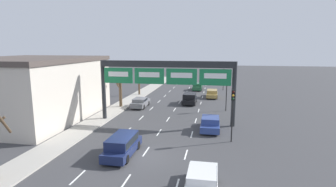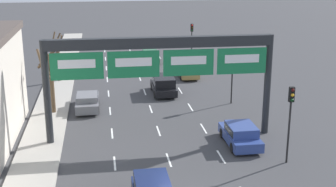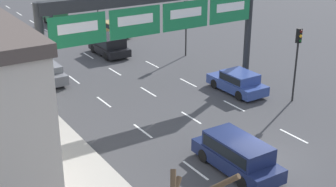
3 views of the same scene
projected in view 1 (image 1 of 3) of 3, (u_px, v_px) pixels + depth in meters
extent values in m
plane|color=#3D3D3F|center=(143.00, 157.00, 20.53)|extent=(220.00, 220.00, 0.00)
cube|color=#A8A399|center=(51.00, 149.00, 21.94)|extent=(2.80, 110.00, 0.15)
cube|color=white|center=(78.00, 177.00, 17.24)|extent=(0.12, 2.00, 0.01)
cube|color=white|center=(108.00, 149.00, 22.09)|extent=(0.12, 2.00, 0.01)
cube|color=white|center=(128.00, 131.00, 26.93)|extent=(0.12, 2.00, 0.01)
cube|color=white|center=(141.00, 118.00, 31.77)|extent=(0.12, 2.00, 0.01)
cube|color=white|center=(151.00, 109.00, 36.61)|extent=(0.12, 2.00, 0.01)
cube|color=white|center=(159.00, 101.00, 41.46)|extent=(0.12, 2.00, 0.01)
cube|color=white|center=(165.00, 96.00, 46.30)|extent=(0.12, 2.00, 0.01)
cube|color=white|center=(170.00, 91.00, 51.14)|extent=(0.12, 2.00, 0.01)
cube|color=white|center=(174.00, 87.00, 55.99)|extent=(0.12, 2.00, 0.01)
cube|color=white|center=(177.00, 84.00, 60.83)|extent=(0.12, 2.00, 0.01)
cube|color=white|center=(180.00, 82.00, 65.67)|extent=(0.12, 2.00, 0.01)
cube|color=white|center=(125.00, 182.00, 16.65)|extent=(0.12, 2.00, 0.01)
cube|color=white|center=(146.00, 152.00, 21.50)|extent=(0.12, 2.00, 0.01)
cube|color=white|center=(159.00, 132.00, 26.34)|extent=(0.12, 2.00, 0.01)
cube|color=white|center=(168.00, 119.00, 31.18)|extent=(0.12, 2.00, 0.01)
cube|color=white|center=(175.00, 110.00, 36.03)|extent=(0.12, 2.00, 0.01)
cube|color=white|center=(180.00, 102.00, 40.87)|extent=(0.12, 2.00, 0.01)
cube|color=white|center=(184.00, 96.00, 45.71)|extent=(0.12, 2.00, 0.01)
cube|color=white|center=(187.00, 92.00, 50.56)|extent=(0.12, 2.00, 0.01)
cube|color=white|center=(189.00, 88.00, 55.40)|extent=(0.12, 2.00, 0.01)
cube|color=white|center=(192.00, 85.00, 60.24)|extent=(0.12, 2.00, 0.01)
cube|color=white|center=(193.00, 82.00, 65.08)|extent=(0.12, 2.00, 0.01)
cube|color=white|center=(177.00, 187.00, 16.07)|extent=(0.12, 2.00, 0.01)
cube|color=white|center=(186.00, 154.00, 20.91)|extent=(0.12, 2.00, 0.01)
cube|color=white|center=(192.00, 134.00, 25.75)|extent=(0.12, 2.00, 0.01)
cube|color=white|center=(196.00, 121.00, 30.60)|extent=(0.12, 2.00, 0.01)
cube|color=white|center=(199.00, 111.00, 35.44)|extent=(0.12, 2.00, 0.01)
cube|color=white|center=(201.00, 103.00, 40.28)|extent=(0.12, 2.00, 0.01)
cube|color=white|center=(203.00, 97.00, 45.12)|extent=(0.12, 2.00, 0.01)
cube|color=white|center=(204.00, 92.00, 49.97)|extent=(0.12, 2.00, 0.01)
cube|color=white|center=(205.00, 88.00, 54.81)|extent=(0.12, 2.00, 0.01)
cube|color=white|center=(206.00, 85.00, 59.65)|extent=(0.12, 2.00, 0.01)
cube|color=white|center=(207.00, 82.00, 64.50)|extent=(0.12, 2.00, 0.01)
cylinder|color=#232628|center=(104.00, 90.00, 30.56)|extent=(0.47, 0.47, 7.00)
cylinder|color=#232628|center=(234.00, 94.00, 27.92)|extent=(0.47, 0.47, 7.00)
cube|color=#232628|center=(166.00, 64.00, 28.69)|extent=(14.80, 0.60, 0.70)
cube|color=#197542|center=(118.00, 75.00, 29.55)|extent=(3.34, 0.08, 1.74)
cube|color=white|center=(118.00, 74.00, 29.48)|extent=(2.34, 0.02, 0.56)
cube|color=#197542|center=(149.00, 76.00, 28.91)|extent=(3.34, 0.08, 1.74)
cube|color=white|center=(149.00, 75.00, 28.84)|extent=(2.34, 0.02, 0.56)
cube|color=#197542|center=(181.00, 77.00, 28.27)|extent=(3.34, 0.08, 1.74)
cube|color=white|center=(181.00, 75.00, 28.20)|extent=(2.34, 0.02, 0.56)
cube|color=#197542|center=(215.00, 77.00, 27.63)|extent=(3.34, 0.08, 1.74)
cube|color=white|center=(215.00, 76.00, 27.56)|extent=(2.34, 0.02, 0.56)
cube|color=beige|center=(30.00, 90.00, 31.37)|extent=(13.26, 16.31, 6.78)
cube|color=#4C423D|center=(27.00, 60.00, 30.73)|extent=(13.53, 16.64, 0.50)
cube|color=#19234C|center=(123.00, 149.00, 20.75)|extent=(1.82, 4.76, 0.67)
cube|color=#19234C|center=(122.00, 140.00, 20.58)|extent=(1.67, 3.33, 0.75)
cube|color=black|center=(122.00, 140.00, 20.58)|extent=(1.71, 3.07, 0.54)
cylinder|color=black|center=(119.00, 144.00, 22.31)|extent=(0.22, 0.66, 0.66)
cylinder|color=black|center=(138.00, 145.00, 22.02)|extent=(0.22, 0.66, 0.66)
cylinder|color=black|center=(106.00, 158.00, 19.55)|extent=(0.22, 0.66, 0.66)
cylinder|color=black|center=(127.00, 159.00, 19.25)|extent=(0.22, 0.66, 0.66)
cube|color=#A88947|center=(212.00, 95.00, 44.84)|extent=(1.81, 4.50, 0.58)
cube|color=#A88947|center=(212.00, 91.00, 44.48)|extent=(1.66, 2.34, 0.57)
cube|color=black|center=(212.00, 91.00, 44.48)|extent=(1.70, 2.15, 0.41)
cylinder|color=black|center=(207.00, 94.00, 46.32)|extent=(0.22, 0.66, 0.66)
cylinder|color=black|center=(217.00, 94.00, 46.03)|extent=(0.22, 0.66, 0.66)
cylinder|color=black|center=(207.00, 97.00, 43.70)|extent=(0.22, 0.66, 0.66)
cylinder|color=black|center=(217.00, 97.00, 43.41)|extent=(0.22, 0.66, 0.66)
cube|color=slate|center=(140.00, 103.00, 37.59)|extent=(1.80, 4.35, 0.68)
cube|color=slate|center=(140.00, 100.00, 37.24)|extent=(1.66, 2.26, 0.44)
cube|color=black|center=(140.00, 100.00, 37.24)|extent=(1.69, 2.08, 0.32)
cylinder|color=black|center=(138.00, 103.00, 39.04)|extent=(0.22, 0.66, 0.66)
cylinder|color=black|center=(148.00, 103.00, 38.75)|extent=(0.22, 0.66, 0.66)
cylinder|color=black|center=(132.00, 106.00, 36.51)|extent=(0.22, 0.66, 0.66)
cylinder|color=black|center=(143.00, 107.00, 36.22)|extent=(0.22, 0.66, 0.66)
cube|color=navy|center=(210.00, 125.00, 27.11)|extent=(1.88, 4.31, 0.64)
cube|color=navy|center=(210.00, 120.00, 26.75)|extent=(1.73, 2.24, 0.61)
cube|color=black|center=(210.00, 120.00, 26.75)|extent=(1.77, 2.06, 0.44)
cylinder|color=black|center=(203.00, 123.00, 28.54)|extent=(0.22, 0.66, 0.66)
cylinder|color=black|center=(218.00, 124.00, 28.24)|extent=(0.22, 0.66, 0.66)
cylinder|color=black|center=(201.00, 130.00, 26.04)|extent=(0.22, 0.66, 0.66)
cylinder|color=black|center=(219.00, 131.00, 25.74)|extent=(0.22, 0.66, 0.66)
cube|color=silver|center=(202.00, 182.00, 15.51)|extent=(1.80, 4.09, 0.74)
cube|color=silver|center=(202.00, 175.00, 15.16)|extent=(1.66, 2.12, 0.47)
cube|color=black|center=(202.00, 175.00, 15.16)|extent=(1.69, 1.95, 0.34)
cylinder|color=black|center=(190.00, 175.00, 16.88)|extent=(0.22, 0.66, 0.66)
cylinder|color=black|center=(216.00, 177.00, 16.59)|extent=(0.22, 0.66, 0.66)
cube|color=#235B38|center=(197.00, 87.00, 52.58)|extent=(1.78, 4.24, 0.68)
cube|color=#235B38|center=(197.00, 85.00, 52.23)|extent=(1.64, 2.21, 0.52)
cube|color=black|center=(197.00, 85.00, 52.23)|extent=(1.67, 2.03, 0.38)
cylinder|color=black|center=(194.00, 87.00, 53.99)|extent=(0.22, 0.66, 0.66)
cylinder|color=black|center=(202.00, 88.00, 53.71)|extent=(0.22, 0.66, 0.66)
cylinder|color=black|center=(193.00, 89.00, 51.53)|extent=(0.22, 0.66, 0.66)
cylinder|color=black|center=(201.00, 89.00, 51.24)|extent=(0.22, 0.66, 0.66)
cube|color=black|center=(190.00, 100.00, 39.79)|extent=(1.94, 4.31, 0.62)
cube|color=black|center=(190.00, 96.00, 39.62)|extent=(1.79, 3.02, 0.80)
cube|color=black|center=(190.00, 96.00, 39.62)|extent=(1.83, 2.77, 0.58)
cylinder|color=black|center=(185.00, 100.00, 41.23)|extent=(0.22, 0.66, 0.66)
cylinder|color=black|center=(196.00, 100.00, 40.91)|extent=(0.22, 0.66, 0.66)
cylinder|color=black|center=(183.00, 103.00, 38.72)|extent=(0.22, 0.66, 0.66)
cylinder|color=black|center=(195.00, 104.00, 38.41)|extent=(0.22, 0.66, 0.66)
cylinder|color=black|center=(226.00, 97.00, 35.00)|extent=(0.12, 0.12, 3.71)
cube|color=black|center=(227.00, 80.00, 34.60)|extent=(0.30, 0.24, 0.90)
sphere|color=#3D0E0C|center=(227.00, 78.00, 34.42)|extent=(0.20, 0.20, 0.20)
sphere|color=#412F0C|center=(227.00, 80.00, 34.47)|extent=(0.20, 0.20, 0.20)
sphere|color=green|center=(227.00, 83.00, 34.53)|extent=(0.20, 0.20, 0.20)
cylinder|color=black|center=(232.00, 121.00, 23.43)|extent=(0.12, 0.12, 3.85)
cube|color=black|center=(233.00, 95.00, 23.02)|extent=(0.30, 0.24, 0.90)
sphere|color=#3D0E0C|center=(233.00, 92.00, 22.84)|extent=(0.20, 0.20, 0.20)
sphere|color=gold|center=(233.00, 95.00, 22.89)|extent=(0.20, 0.20, 0.20)
sphere|color=#0E3515|center=(233.00, 99.00, 22.94)|extent=(0.20, 0.20, 0.20)
cylinder|color=black|center=(223.00, 82.00, 52.00)|extent=(0.12, 0.12, 3.40)
cube|color=black|center=(224.00, 71.00, 51.63)|extent=(0.30, 0.24, 0.90)
sphere|color=red|center=(224.00, 70.00, 51.45)|extent=(0.20, 0.20, 0.20)
sphere|color=#412F0C|center=(224.00, 71.00, 51.50)|extent=(0.20, 0.20, 0.20)
sphere|color=#0E3515|center=(224.00, 73.00, 51.55)|extent=(0.20, 0.20, 0.20)
cylinder|color=brown|center=(139.00, 83.00, 46.61)|extent=(0.34, 0.34, 4.15)
cylinder|color=brown|center=(137.00, 74.00, 46.65)|extent=(0.67, 1.14, 2.16)
cylinder|color=brown|center=(138.00, 74.00, 46.90)|extent=(1.23, 0.68, 2.01)
cylinder|color=brown|center=(141.00, 72.00, 46.34)|extent=(0.41, 0.89, 1.21)
cylinder|color=brown|center=(5.00, 125.00, 16.18)|extent=(0.95, 1.74, 1.64)
cylinder|color=brown|center=(120.00, 90.00, 36.96)|extent=(0.42, 0.42, 4.66)
cylinder|color=brown|center=(120.00, 77.00, 37.39)|extent=(1.62, 0.73, 1.49)
cylinder|color=brown|center=(115.00, 76.00, 36.50)|extent=(0.71, 1.50, 1.44)
cylinder|color=brown|center=(117.00, 80.00, 36.54)|extent=(0.70, 0.85, 1.30)
cylinder|color=brown|center=(117.00, 83.00, 36.44)|extent=(1.04, 0.95, 1.12)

